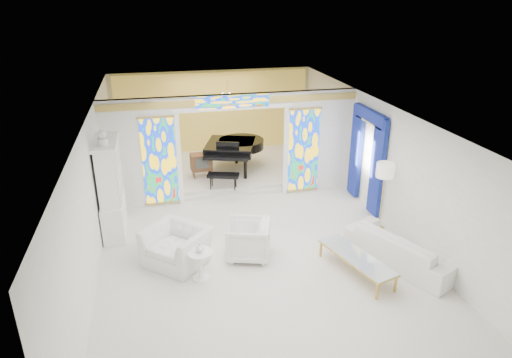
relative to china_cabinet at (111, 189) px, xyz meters
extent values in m
plane|color=beige|center=(3.22, -0.60, -1.17)|extent=(12.00, 12.00, 0.00)
cube|color=silver|center=(3.22, -0.60, 1.83)|extent=(7.00, 12.00, 0.02)
cube|color=silver|center=(3.22, 5.40, 0.33)|extent=(7.00, 0.02, 3.00)
cube|color=silver|center=(3.22, -6.60, 0.33)|extent=(7.00, 0.02, 3.00)
cube|color=silver|center=(-0.28, -0.60, 0.33)|extent=(0.02, 12.00, 3.00)
cube|color=silver|center=(6.72, -0.60, 0.33)|extent=(0.02, 12.00, 3.00)
cube|color=silver|center=(0.72, 1.40, 0.33)|extent=(2.00, 0.18, 3.00)
cube|color=silver|center=(5.72, 1.40, 0.33)|extent=(2.00, 0.18, 3.00)
cube|color=silver|center=(3.22, 1.40, 1.63)|extent=(3.00, 0.18, 0.40)
cube|color=white|center=(1.72, 1.30, 0.13)|extent=(0.12, 0.06, 2.60)
cube|color=white|center=(4.72, 1.30, 0.13)|extent=(0.12, 0.06, 2.60)
cube|color=white|center=(3.22, 1.30, 1.48)|extent=(3.24, 0.06, 0.12)
cube|color=gold|center=(3.22, 1.30, 1.65)|extent=(7.00, 0.05, 0.18)
cube|color=gold|center=(1.19, 1.29, 0.13)|extent=(0.90, 0.04, 2.40)
cube|color=gold|center=(5.25, 1.29, 0.13)|extent=(0.90, 0.04, 2.40)
cube|color=gold|center=(3.22, 1.29, 1.65)|extent=(2.00, 0.04, 0.34)
cube|color=beige|center=(3.22, 3.50, -1.08)|extent=(6.80, 3.80, 0.18)
cube|color=#EAD151|center=(3.22, 5.28, 0.33)|extent=(6.70, 0.10, 2.90)
cylinder|color=#B99440|center=(3.42, 3.40, 1.38)|extent=(0.48, 0.48, 0.30)
cube|color=navy|center=(6.62, -0.55, 0.18)|extent=(0.12, 0.55, 2.60)
cube|color=navy|center=(6.62, 0.75, 0.18)|extent=(0.12, 0.55, 2.60)
cube|color=navy|center=(6.62, 0.10, 1.38)|extent=(0.14, 1.70, 0.30)
cube|color=#E7CD51|center=(6.62, 0.10, 1.21)|extent=(0.12, 1.50, 0.06)
cube|color=white|center=(0.00, 0.00, -0.72)|extent=(0.50, 1.40, 0.90)
cube|color=white|center=(0.00, 0.00, 0.43)|extent=(0.44, 1.30, 1.40)
cube|color=silver|center=(0.23, 0.00, 0.43)|extent=(0.01, 1.20, 1.30)
cube|color=white|center=(0.00, 0.00, 1.17)|extent=(0.56, 1.46, 0.08)
cylinder|color=white|center=(0.00, -0.35, 1.29)|extent=(0.22, 0.22, 0.16)
sphere|color=white|center=(0.00, -0.35, 1.45)|extent=(0.20, 0.20, 0.20)
imported|color=white|center=(1.39, -1.72, -0.76)|extent=(1.69, 1.68, 0.83)
imported|color=silver|center=(2.95, -1.82, -0.74)|extent=(1.16, 1.14, 0.85)
imported|color=white|center=(6.17, -2.81, -0.80)|extent=(1.93, 2.70, 0.73)
cylinder|color=white|center=(1.82, -2.45, -0.54)|extent=(0.64, 0.64, 0.04)
cylinder|color=white|center=(1.82, -2.45, -0.86)|extent=(0.11, 0.11, 0.61)
cylinder|color=white|center=(1.82, -2.45, -1.15)|extent=(0.42, 0.42, 0.03)
imported|color=white|center=(1.82, -2.45, -0.43)|extent=(0.19, 0.19, 0.17)
cube|color=silver|center=(5.02, -2.98, -0.76)|extent=(1.07, 1.95, 0.04)
cube|color=#B99440|center=(5.02, -2.98, -0.78)|extent=(1.11, 1.99, 0.03)
cube|color=#B99440|center=(5.04, -3.90, -0.98)|extent=(0.05, 0.05, 0.38)
cube|color=#B99440|center=(5.51, -3.76, -0.98)|extent=(0.05, 0.05, 0.38)
cube|color=#B99440|center=(4.53, -2.20, -0.98)|extent=(0.05, 0.05, 0.38)
cube|color=#B99440|center=(5.00, -2.06, -0.98)|extent=(0.05, 0.05, 0.38)
cylinder|color=#B99440|center=(6.42, -1.29, -1.15)|extent=(0.37, 0.37, 0.03)
cylinder|color=#B99440|center=(6.42, -1.29, -0.37)|extent=(0.04, 0.04, 1.60)
cylinder|color=white|center=(6.42, -1.29, 0.41)|extent=(0.53, 0.53, 0.34)
cube|color=black|center=(3.43, 3.12, -0.22)|extent=(1.88, 1.95, 0.28)
cylinder|color=black|center=(3.83, 3.36, -0.22)|extent=(1.84, 1.84, 0.28)
cube|color=black|center=(3.15, 2.26, -0.26)|extent=(1.39, 0.72, 0.10)
cube|color=white|center=(3.12, 2.18, -0.24)|extent=(1.23, 0.49, 0.03)
cube|color=black|center=(3.26, 2.60, 0.00)|extent=(0.68, 0.25, 0.25)
cube|color=black|center=(2.96, 1.69, -0.59)|extent=(0.97, 0.62, 0.08)
cylinder|color=black|center=(2.68, 2.63, -0.68)|extent=(0.13, 0.13, 0.63)
cylinder|color=black|center=(3.74, 2.28, -0.68)|extent=(0.13, 0.13, 0.63)
cylinder|color=black|center=(3.72, 3.67, -0.68)|extent=(0.13, 0.13, 0.63)
cube|color=#53341E|center=(2.45, 2.74, -0.51)|extent=(0.67, 0.48, 0.51)
cube|color=#393E3B|center=(2.46, 2.53, -0.47)|extent=(0.41, 0.05, 0.33)
cone|color=#53341E|center=(2.21, 2.57, -0.88)|extent=(0.04, 0.04, 0.23)
cone|color=#53341E|center=(2.70, 2.61, -0.88)|extent=(0.04, 0.04, 0.23)
cone|color=#53341E|center=(2.19, 2.88, -0.88)|extent=(0.04, 0.04, 0.23)
cone|color=#53341E|center=(2.68, 2.91, -0.88)|extent=(0.04, 0.04, 0.23)
camera|label=1|loc=(1.15, -10.46, 4.37)|focal=32.00mm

